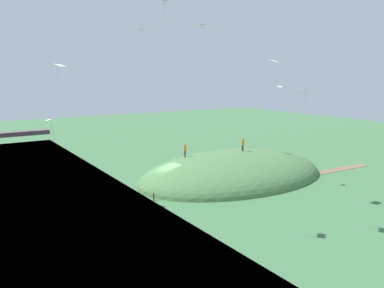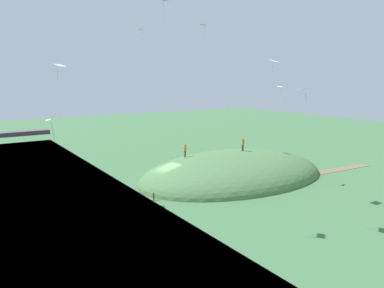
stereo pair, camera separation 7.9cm
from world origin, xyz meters
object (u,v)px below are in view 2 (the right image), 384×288
at_px(kite_4, 304,89).
at_px(kite_5, 203,25).
at_px(kite_1, 60,66).
at_px(person_walking_path, 185,149).
at_px(kite_3, 280,89).
at_px(kite_2, 141,30).
at_px(kite_6, 274,62).
at_px(kite_7, 49,122).
at_px(kite_0, 164,1).
at_px(person_on_hilltop, 243,143).
at_px(mooring_post, 154,197).

bearing_deg(kite_4, kite_5, 91.91).
bearing_deg(kite_1, kite_4, -30.15).
relative_size(person_walking_path, kite_3, 0.81).
height_order(kite_2, kite_6, kite_2).
xyz_separation_m(kite_6, kite_7, (-13.82, 13.09, -4.99)).
bearing_deg(kite_5, kite_6, -109.17).
distance_m(person_walking_path, kite_0, 21.15).
relative_size(person_on_hilltop, person_walking_path, 1.01).
relative_size(kite_0, kite_1, 1.24).
bearing_deg(kite_3, kite_0, -164.58).
bearing_deg(kite_4, person_on_hilltop, 79.17).
xyz_separation_m(person_on_hilltop, kite_1, (-21.45, 0.48, 9.02)).
bearing_deg(mooring_post, kite_3, -9.06).
distance_m(kite_0, mooring_post, 18.65).
height_order(kite_1, kite_7, kite_1).
height_order(kite_1, kite_6, kite_6).
distance_m(kite_0, kite_7, 14.64).
bearing_deg(kite_2, kite_6, -90.86).
bearing_deg(person_walking_path, kite_1, -105.72).
bearing_deg(mooring_post, kite_6, -65.77).
distance_m(kite_1, kite_4, 22.52).
distance_m(kite_3, kite_4, 6.16).
xyz_separation_m(kite_3, kite_4, (-2.72, -5.53, 0.12)).
relative_size(kite_1, mooring_post, 1.70).
distance_m(person_walking_path, mooring_post, 9.64).
relative_size(kite_0, kite_6, 0.96).
relative_size(kite_0, kite_4, 1.47).
relative_size(person_walking_path, kite_1, 1.15).
bearing_deg(kite_4, kite_2, 107.76).
bearing_deg(kite_7, kite_3, -10.93).
distance_m(kite_6, mooring_post, 17.48).
height_order(kite_2, kite_4, kite_2).
bearing_deg(kite_6, kite_3, 41.07).
bearing_deg(kite_0, kite_3, 15.42).
height_order(kite_2, kite_5, kite_5).
relative_size(person_on_hilltop, kite_4, 1.37).
relative_size(kite_2, kite_6, 0.92).
bearing_deg(kite_5, kite_7, -164.29).
relative_size(person_on_hilltop, kite_5, 1.39).
relative_size(kite_4, mooring_post, 1.43).
xyz_separation_m(kite_3, mooring_post, (-14.69, 2.34, -10.41)).
height_order(person_on_hilltop, kite_2, kite_2).
height_order(kite_3, kite_7, kite_3).
bearing_deg(mooring_post, kite_7, 166.05).
bearing_deg(kite_2, person_on_hilltop, -49.22).
xyz_separation_m(person_on_hilltop, person_walking_path, (-6.83, 2.67, -0.49)).
bearing_deg(kite_0, kite_2, 69.07).
bearing_deg(kite_6, kite_1, 130.80).
distance_m(person_walking_path, kite_6, 19.21).
xyz_separation_m(kite_2, mooring_post, (-5.26, -13.08, -17.57)).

